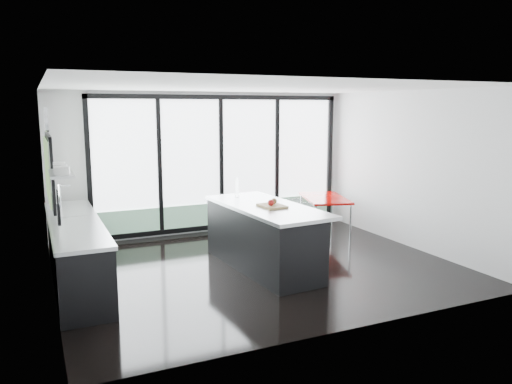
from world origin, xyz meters
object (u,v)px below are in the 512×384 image
bar_stool_near (304,241)px  bar_stool_far (295,232)px  red_table (324,215)px  island (262,236)px

bar_stool_near → bar_stool_far: (0.22, 0.68, -0.02)m
bar_stool_near → bar_stool_far: size_ratio=1.07×
bar_stool_far → red_table: size_ratio=0.51×
red_table → bar_stool_near: bearing=-131.1°
red_table → bar_stool_far: bearing=-142.0°
island → bar_stool_far: 1.11m
island → bar_stool_near: bearing=-6.8°
red_table → island: bearing=-144.2°
bar_stool_near → red_table: 2.10m
island → bar_stool_far: size_ratio=3.60×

